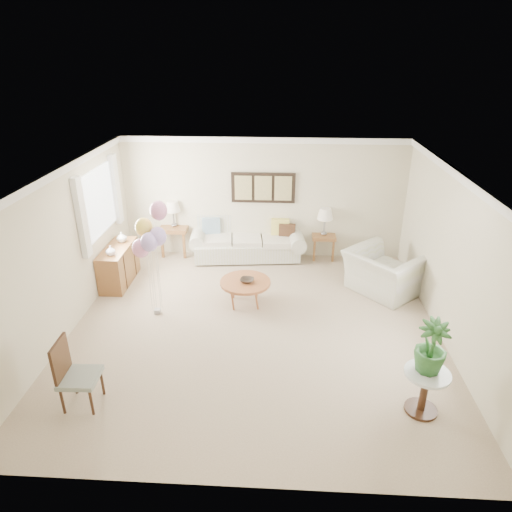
# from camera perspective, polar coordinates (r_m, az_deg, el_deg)

# --- Properties ---
(ground_plane) EXTENTS (6.00, 6.00, 0.00)m
(ground_plane) POSITION_cam_1_polar(r_m,az_deg,el_deg) (7.65, -0.14, -9.05)
(ground_plane) COLOR tan
(room_shell) EXTENTS (6.04, 6.04, 2.60)m
(room_shell) POSITION_cam_1_polar(r_m,az_deg,el_deg) (6.98, -1.01, 2.59)
(room_shell) COLOR beige
(room_shell) RESTS_ON ground
(wall_art_triptych) EXTENTS (1.35, 0.06, 0.65)m
(wall_art_triptych) POSITION_cam_1_polar(r_m,az_deg,el_deg) (9.71, 0.90, 8.51)
(wall_art_triptych) COLOR black
(wall_art_triptych) RESTS_ON ground
(sofa) EXTENTS (2.57, 1.15, 0.92)m
(sofa) POSITION_cam_1_polar(r_m,az_deg,el_deg) (10.04, -1.07, 1.87)
(sofa) COLOR beige
(sofa) RESTS_ON ground
(end_table_left) EXTENTS (0.61, 0.55, 0.66)m
(end_table_left) POSITION_cam_1_polar(r_m,az_deg,el_deg) (10.26, -10.15, 3.14)
(end_table_left) COLOR brown
(end_table_left) RESTS_ON ground
(end_table_right) EXTENTS (0.51, 0.46, 0.55)m
(end_table_right) POSITION_cam_1_polar(r_m,az_deg,el_deg) (10.03, 8.45, 2.20)
(end_table_right) COLOR brown
(end_table_right) RESTS_ON ground
(lamp_left) EXTENTS (0.32, 0.32, 0.57)m
(lamp_left) POSITION_cam_1_polar(r_m,az_deg,el_deg) (10.07, -10.37, 6.02)
(lamp_left) COLOR gray
(lamp_left) RESTS_ON end_table_left
(lamp_right) EXTENTS (0.34, 0.34, 0.59)m
(lamp_right) POSITION_cam_1_polar(r_m,az_deg,el_deg) (9.84, 8.64, 5.12)
(lamp_right) COLOR gray
(lamp_right) RESTS_ON end_table_right
(coffee_table) EXTENTS (0.91, 0.91, 0.46)m
(coffee_table) POSITION_cam_1_polar(r_m,az_deg,el_deg) (8.14, -1.35, -3.38)
(coffee_table) COLOR #98582D
(coffee_table) RESTS_ON ground
(decor_bowl) EXTENTS (0.28, 0.28, 0.06)m
(decor_bowl) POSITION_cam_1_polar(r_m,az_deg,el_deg) (8.08, -1.13, -3.06)
(decor_bowl) COLOR #2F251E
(decor_bowl) RESTS_ON coffee_table
(armchair) EXTENTS (1.64, 1.66, 0.81)m
(armchair) POSITION_cam_1_polar(r_m,az_deg,el_deg) (8.88, 15.63, -1.98)
(armchair) COLOR beige
(armchair) RESTS_ON ground
(side_table) EXTENTS (0.56, 0.56, 0.61)m
(side_table) POSITION_cam_1_polar(r_m,az_deg,el_deg) (6.24, 20.47, -14.54)
(side_table) COLOR silver
(side_table) RESTS_ON ground
(potted_plant) EXTENTS (0.42, 0.42, 0.70)m
(potted_plant) POSITION_cam_1_polar(r_m,az_deg,el_deg) (5.98, 21.08, -10.54)
(potted_plant) COLOR #245525
(potted_plant) RESTS_ON side_table
(accent_chair) EXTENTS (0.48, 0.48, 0.96)m
(accent_chair) POSITION_cam_1_polar(r_m,az_deg,el_deg) (6.39, -21.84, -13.37)
(accent_chair) COLOR gray
(accent_chair) RESTS_ON ground
(credenza) EXTENTS (0.46, 1.20, 0.74)m
(credenza) POSITION_cam_1_polar(r_m,az_deg,el_deg) (9.31, -16.79, -1.10)
(credenza) COLOR brown
(credenza) RESTS_ON ground
(vase_white) EXTENTS (0.23, 0.23, 0.19)m
(vase_white) POSITION_cam_1_polar(r_m,az_deg,el_deg) (8.83, -17.73, 0.66)
(vase_white) COLOR white
(vase_white) RESTS_ON credenza
(vase_sage) EXTENTS (0.21, 0.21, 0.20)m
(vase_sage) POSITION_cam_1_polar(r_m,az_deg,el_deg) (9.37, -16.45, 2.28)
(vase_sage) COLOR silver
(vase_sage) RESTS_ON credenza
(balloon_cluster) EXTENTS (0.58, 0.51, 2.03)m
(balloon_cluster) POSITION_cam_1_polar(r_m,az_deg,el_deg) (7.55, -13.10, 2.75)
(balloon_cluster) COLOR gray
(balloon_cluster) RESTS_ON ground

